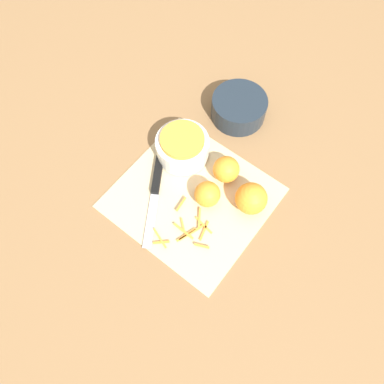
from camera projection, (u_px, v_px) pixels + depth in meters
ground_plane at (192, 198)px, 0.98m from camera, size 4.00×4.00×0.00m
cutting_board at (192, 197)px, 0.98m from camera, size 0.38×0.36×0.01m
bowl_speckled at (182, 146)px, 1.00m from camera, size 0.14×0.14×0.08m
bowl_dark at (239, 108)px, 1.07m from camera, size 0.16×0.16×0.07m
knife at (156, 184)px, 0.99m from camera, size 0.16×0.23×0.02m
orange_left at (207, 194)px, 0.94m from camera, size 0.07×0.07×0.07m
orange_right at (251, 199)px, 0.93m from camera, size 0.08×0.08×0.08m
orange_back at (226, 169)px, 0.97m from camera, size 0.07×0.07×0.07m
peel_pile at (187, 230)px, 0.93m from camera, size 0.14×0.15×0.01m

